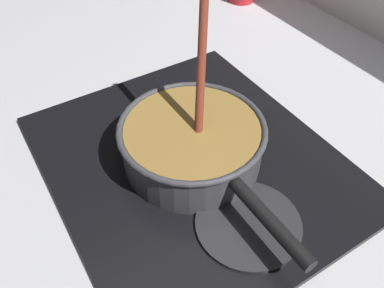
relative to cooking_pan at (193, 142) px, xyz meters
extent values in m
cube|color=#B7B7BC|center=(-0.06, -0.14, -0.08)|extent=(2.40, 1.60, 0.04)
cube|color=black|center=(0.00, 0.00, -0.05)|extent=(0.56, 0.48, 0.01)
torus|color=#592D0C|center=(0.00, 0.00, -0.04)|extent=(0.16, 0.16, 0.01)
cylinder|color=#262628|center=(0.16, 0.00, -0.04)|extent=(0.17, 0.17, 0.01)
cylinder|color=#38383D|center=(0.00, 0.00, -0.01)|extent=(0.24, 0.24, 0.08)
cylinder|color=olive|center=(0.00, 0.00, 0.00)|extent=(0.23, 0.23, 0.07)
torus|color=#38383D|center=(0.00, 0.00, 0.03)|extent=(0.25, 0.25, 0.01)
cylinder|color=black|center=(0.20, 0.00, 0.02)|extent=(0.16, 0.02, 0.02)
cylinder|color=#E5CC7A|center=(0.05, -0.01, 0.02)|extent=(0.03, 0.03, 0.01)
cylinder|color=#EDD88C|center=(0.02, 0.07, 0.02)|extent=(0.03, 0.03, 0.01)
cylinder|color=beige|center=(-0.01, 0.00, 0.02)|extent=(0.03, 0.03, 0.01)
cylinder|color=#E5CC7A|center=(0.02, -0.05, 0.02)|extent=(0.03, 0.03, 0.01)
cylinder|color=#EDD88C|center=(-0.05, 0.01, 0.02)|extent=(0.03, 0.03, 0.01)
cylinder|color=#E5CC7A|center=(-0.10, 0.02, 0.02)|extent=(0.03, 0.03, 0.01)
cylinder|color=maroon|center=(-0.02, 0.03, 0.14)|extent=(0.10, 0.08, 0.24)
cube|color=brown|center=(0.01, 0.00, 0.02)|extent=(0.05, 0.05, 0.01)
camera|label=1|loc=(0.41, -0.26, 0.48)|focal=37.15mm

